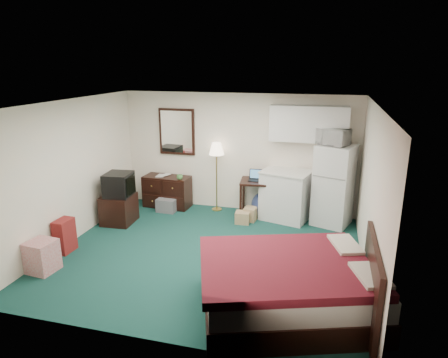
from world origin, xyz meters
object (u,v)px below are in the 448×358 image
(dresser, at_px, (167,191))
(suitcase, at_px, (65,236))
(fridge, at_px, (334,185))
(desk, at_px, (255,198))
(tv_stand, at_px, (119,209))
(kitchen_counter, at_px, (286,196))
(bed, at_px, (289,287))
(floor_lamp, at_px, (217,177))

(dresser, xyz_separation_m, suitcase, (-0.82, -2.51, -0.06))
(dresser, xyz_separation_m, fridge, (3.54, -0.10, 0.45))
(desk, bearing_deg, suitcase, -144.73)
(desk, height_order, tv_stand, desk)
(suitcase, bearing_deg, desk, 42.75)
(fridge, xyz_separation_m, suitcase, (-4.36, -2.41, -0.51))
(dresser, xyz_separation_m, kitchen_counter, (2.61, -0.07, 0.15))
(fridge, relative_size, bed, 0.74)
(dresser, relative_size, floor_lamp, 0.69)
(dresser, bearing_deg, suitcase, -104.70)
(fridge, bearing_deg, suitcase, -132.15)
(fridge, height_order, tv_stand, fridge)
(floor_lamp, relative_size, tv_stand, 2.38)
(fridge, relative_size, suitcase, 2.77)
(bed, bearing_deg, kitchen_counter, 78.36)
(tv_stand, relative_size, suitcase, 1.08)
(tv_stand, bearing_deg, dresser, 60.31)
(dresser, height_order, fridge, fridge)
(dresser, relative_size, bed, 0.47)
(fridge, bearing_deg, bed, -80.51)
(dresser, height_order, suitcase, dresser)
(kitchen_counter, xyz_separation_m, suitcase, (-3.44, -2.44, -0.20))
(desk, bearing_deg, fridge, -7.75)
(dresser, bearing_deg, kitchen_counter, 1.94)
(fridge, bearing_deg, desk, -162.91)
(kitchen_counter, distance_m, bed, 3.21)
(floor_lamp, bearing_deg, fridge, -4.03)
(floor_lamp, relative_size, fridge, 0.93)
(desk, distance_m, fridge, 1.60)
(suitcase, bearing_deg, bed, -9.36)
(bed, bearing_deg, fridge, 61.79)
(desk, bearing_deg, kitchen_counter, -7.73)
(dresser, distance_m, suitcase, 2.64)
(floor_lamp, distance_m, bed, 3.84)
(fridge, height_order, suitcase, fridge)
(bed, bearing_deg, desk, 89.02)
(fridge, bearing_deg, floor_lamp, -165.09)
(kitchen_counter, relative_size, fridge, 0.62)
(kitchen_counter, distance_m, fridge, 0.97)
(floor_lamp, distance_m, desk, 0.94)
(desk, relative_size, tv_stand, 1.23)
(floor_lamp, height_order, kitchen_counter, floor_lamp)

